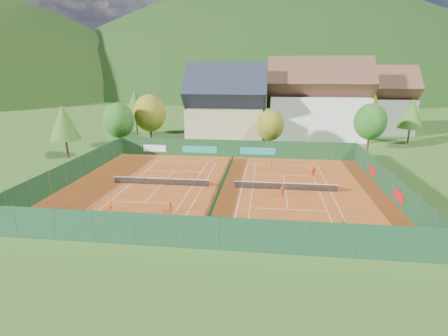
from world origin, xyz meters
The scene contains 32 objects.
ground centered at (0.00, 0.00, -0.02)m, with size 600.00×600.00×0.00m, color #30591B.
clay_pad centered at (0.00, 0.00, 0.01)m, with size 40.00×32.00×0.01m, color #A24717.
court_markings_left centered at (-8.00, 0.00, 0.01)m, with size 11.03×23.83×0.00m.
court_markings_right centered at (8.00, 0.00, 0.01)m, with size 11.03×23.83×0.00m.
tennis_net_left centered at (-7.85, 0.00, 0.51)m, with size 13.30×0.10×1.02m.
tennis_net_right centered at (8.15, 0.00, 0.51)m, with size 13.30×0.10×1.02m.
court_divider centered at (0.00, 0.00, 0.50)m, with size 0.03×28.80×1.00m.
fence_north centered at (-0.46, 15.99, 1.47)m, with size 40.00×0.10×3.00m.
fence_south centered at (0.00, -16.00, 1.50)m, with size 40.00×0.04×3.00m.
fence_west centered at (-20.00, 0.00, 1.50)m, with size 0.04×32.00×3.00m.
fence_east centered at (20.00, 0.05, 1.48)m, with size 0.09×32.00×3.00m.
chalet centered at (-3.00, 30.00, 6.62)m, with size 16.20×12.00×16.00m.
hotel_block_a centered at (16.00, 36.00, 7.38)m, with size 21.60×11.00×17.25m.
hotel_block_b centered at (30.00, 44.00, 6.62)m, with size 17.28×10.00×15.50m.
tree_west_front centered at (-22.00, 20.00, 5.39)m, with size 5.72×5.72×8.69m.
tree_west_mid centered at (-18.00, 26.00, 6.07)m, with size 6.44×6.44×9.78m.
tree_west_back centered at (-24.00, 34.00, 6.74)m, with size 5.60×5.60×10.00m.
tree_center centered at (6.00, 22.00, 4.72)m, with size 5.01×5.01×7.60m.
tree_east_front centered at (24.00, 24.00, 5.39)m, with size 5.72×5.72×8.69m.
tree_east_mid centered at (34.00, 32.00, 6.06)m, with size 5.04×5.04×9.00m.
tree_west_side centered at (-28.00, 12.00, 6.06)m, with size 5.04×5.04×9.00m.
tree_east_back centered at (26.00, 40.00, 6.74)m, with size 7.15×7.15×10.86m.
mountain_backdrop centered at (28.54, 233.48, -39.64)m, with size 820.00×530.00×242.00m.
ball_hopper centered at (12.94, -10.52, 0.56)m, with size 0.34×0.34×0.80m.
loose_ball_0 centered at (-10.74, -5.91, 0.03)m, with size 0.07×0.07×0.07m, color #CCD833.
loose_ball_1 centered at (3.40, -9.98, 0.03)m, with size 0.07×0.07×0.07m, color #CCD833.
player_left_near centered at (-10.71, -9.27, 0.74)m, with size 0.54×0.35×1.47m, color #E15614.
player_left_mid centered at (-4.28, -9.06, 0.66)m, with size 0.64×0.50×1.32m, color #D66213.
player_left_far centered at (-7.07, 3.95, 0.60)m, with size 0.78×0.45×1.20m, color #F14F15.
player_right_near centered at (7.49, -2.65, 0.78)m, with size 0.92×0.38×1.57m, color #FA5E16.
player_right_far_a centered at (6.13, 10.81, 0.67)m, with size 0.65×0.42×1.33m, color #CA4A11.
player_right_far_b centered at (12.11, 6.17, 0.70)m, with size 1.31×0.42×1.41m, color #F54F15.
Camera 1 is at (5.45, -41.88, 14.53)m, focal length 28.00 mm.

